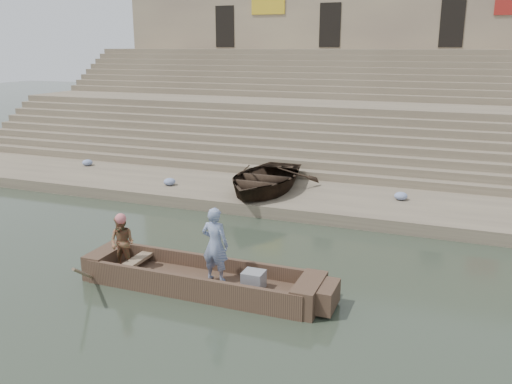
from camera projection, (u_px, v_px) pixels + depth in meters
The scene contains 13 objects.
ground at pixel (155, 294), 11.97m from camera, with size 120.00×120.00×0.00m, color #2A3527.
lower_landing at pixel (273, 196), 19.12m from camera, with size 32.00×4.00×0.40m, color gray.
mid_landing at pixel (325, 132), 25.56m from camera, with size 32.00×3.00×2.80m, color gray.
upper_landing at pixel (355, 95), 31.55m from camera, with size 32.00×3.00×5.20m, color gray.
ghat_steps at pixel (334, 119), 26.98m from camera, with size 32.00×11.00×5.20m.
building_wall at pixel (369, 42), 34.35m from camera, with size 32.00×5.07×11.20m.
main_rowboat at pixel (201, 284), 12.24m from camera, with size 5.00×1.30×0.22m, color brown.
rowboat_trim at pixel (209, 277), 12.11m from camera, with size 6.04×2.63×1.98m.
standing_man at pixel (215, 245), 11.94m from camera, with size 0.63×0.41×1.73m, color navy.
rowing_man at pixel (122, 243), 12.65m from camera, with size 0.64×0.50×1.31m, color #236936.
television at pixel (253, 280), 11.72m from camera, with size 0.46×0.42×0.40m.
beached_rowboat at pixel (264, 178), 18.84m from camera, with size 3.21×4.50×0.93m, color #2D2116.
cloth_bundles at pixel (218, 178), 20.28m from camera, with size 13.64×2.21×0.26m.
Camera 1 is at (6.05, -9.40, 5.35)m, focal length 37.63 mm.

